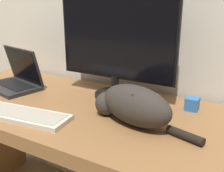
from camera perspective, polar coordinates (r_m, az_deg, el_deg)
desk at (r=1.37m, az=-9.20°, el=-9.83°), size 1.60×0.71×0.78m
monitor at (r=1.30m, az=0.77°, el=9.95°), size 0.63×0.21×0.56m
laptop at (r=1.60m, az=-20.25°, el=1.30°), size 0.37×0.28×0.22m
external_keyboard at (r=1.19m, az=-19.08°, el=-5.94°), size 0.45×0.19×0.02m
cat at (r=1.05m, az=4.63°, el=-4.00°), size 0.48×0.24×0.16m
small_toy at (r=1.25m, az=17.04°, el=-3.74°), size 0.06×0.06×0.06m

